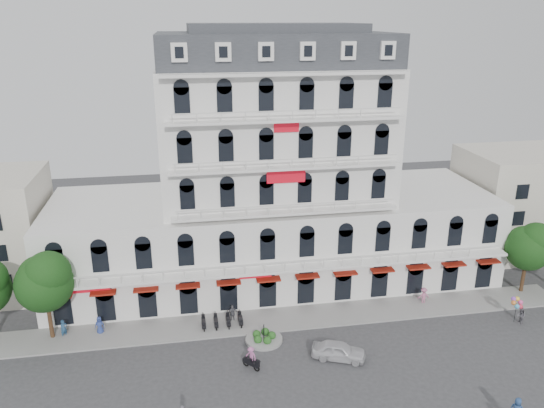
% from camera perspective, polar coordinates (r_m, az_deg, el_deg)
% --- Properties ---
extents(ground, '(120.00, 120.00, 0.00)m').
position_cam_1_polar(ground, '(42.87, 4.63, -18.48)').
color(ground, '#38383A').
rests_on(ground, ground).
extents(sidewalk, '(53.00, 4.00, 0.16)m').
position_cam_1_polar(sidewalk, '(50.02, 2.05, -12.19)').
color(sidewalk, gray).
rests_on(sidewalk, ground).
extents(main_building, '(45.00, 15.00, 25.80)m').
position_cam_1_polar(main_building, '(53.96, 0.22, 1.81)').
color(main_building, silver).
rests_on(main_building, ground).
extents(flank_building_east, '(14.00, 10.00, 12.00)m').
position_cam_1_polar(flank_building_east, '(68.58, 25.41, 0.28)').
color(flank_building_east, beige).
rests_on(flank_building_east, ground).
extents(traffic_island, '(3.20, 3.20, 1.60)m').
position_cam_1_polar(traffic_island, '(46.98, -0.88, -14.23)').
color(traffic_island, gray).
rests_on(traffic_island, ground).
extents(parked_scooter_row, '(4.40, 1.80, 1.10)m').
position_cam_1_polar(parked_scooter_row, '(49.15, -5.36, -13.01)').
color(parked_scooter_row, black).
rests_on(parked_scooter_row, ground).
extents(tree_west_inner, '(4.76, 4.76, 8.25)m').
position_cam_1_polar(tree_west_inner, '(48.39, -23.30, -7.49)').
color(tree_west_inner, '#382314').
rests_on(tree_west_inner, ground).
extents(tree_east_inner, '(4.40, 4.37, 7.57)m').
position_cam_1_polar(tree_east_inner, '(57.90, 25.95, -3.99)').
color(tree_east_inner, '#382314').
rests_on(tree_east_inner, ground).
extents(parked_car, '(4.70, 3.24, 1.49)m').
position_cam_1_polar(parked_car, '(44.96, 7.19, -15.38)').
color(parked_car, silver).
rests_on(parked_car, ground).
extents(rider_center, '(1.28, 1.34, 1.99)m').
position_cam_1_polar(rider_center, '(43.42, -2.27, -16.17)').
color(rider_center, black).
rests_on(rider_center, ground).
extents(pedestrian_left, '(0.86, 0.59, 1.68)m').
position_cam_1_polar(pedestrian_left, '(49.88, -18.05, -12.32)').
color(pedestrian_left, navy).
rests_on(pedestrian_left, ground).
extents(pedestrian_mid, '(1.00, 0.43, 1.68)m').
position_cam_1_polar(pedestrian_mid, '(49.37, -4.26, -11.66)').
color(pedestrian_mid, '#55555C').
rests_on(pedestrian_mid, ground).
extents(pedestrian_right, '(1.14, 0.68, 1.74)m').
position_cam_1_polar(pedestrian_right, '(53.99, 15.99, -9.49)').
color(pedestrian_right, '#B86186').
rests_on(pedestrian_right, ground).
extents(pedestrian_far, '(0.73, 0.71, 1.68)m').
position_cam_1_polar(pedestrian_far, '(50.45, -21.48, -12.38)').
color(pedestrian_far, navy).
rests_on(pedestrian_far, ground).
extents(balloon_vendor, '(1.30, 1.23, 2.45)m').
position_cam_1_polar(balloon_vendor, '(53.72, 25.07, -10.32)').
color(balloon_vendor, slate).
rests_on(balloon_vendor, ground).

